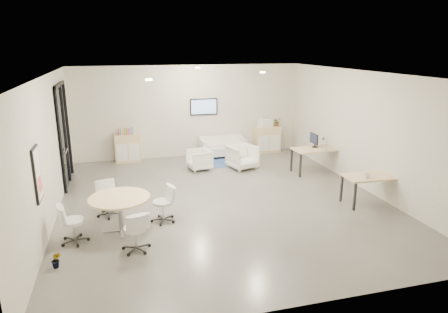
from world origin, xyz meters
name	(u,v)px	position (x,y,z in m)	size (l,w,h in m)	color
room_shell	(222,140)	(0.00, 0.00, 1.60)	(9.60, 10.60, 4.80)	#54524D
glass_door	(64,132)	(-3.95, 2.51, 1.50)	(0.09, 1.90, 2.85)	black
artwork	(37,174)	(-3.97, -1.60, 1.55)	(0.05, 0.54, 1.04)	black
wall_tv	(204,107)	(0.50, 4.46, 1.75)	(0.98, 0.06, 0.58)	black
ceiling_spots	(206,72)	(-0.20, 0.83, 3.18)	(3.14, 4.14, 0.03)	#FFEAC6
sideboard_left	(128,148)	(-2.21, 4.26, 0.47)	(0.84, 0.44, 0.95)	#D7BF81
sideboard_right	(267,139)	(2.83, 4.24, 0.48)	(0.96, 0.46, 0.96)	#D7BF81
books	(125,131)	(-2.25, 4.26, 1.06)	(0.49, 0.14, 0.22)	red
printer	(265,123)	(2.74, 4.25, 1.11)	(0.49, 0.42, 0.31)	white
loveseat	(222,147)	(1.08, 4.10, 0.32)	(1.60, 0.82, 0.60)	white
blue_rug	(213,163)	(0.54, 3.27, 0.01)	(1.55, 1.03, 0.01)	#304894
armchair_left	(199,159)	(-0.04, 2.76, 0.35)	(0.69, 0.64, 0.71)	white
armchair_right	(243,156)	(1.33, 2.50, 0.42)	(0.81, 0.76, 0.83)	white
desk_rear	(317,151)	(3.43, 1.49, 0.70)	(1.54, 0.85, 0.78)	#D7BF81
desk_front	(372,179)	(3.55, -1.16, 0.65)	(1.43, 0.77, 0.73)	#D7BF81
monitor	(314,140)	(3.39, 1.64, 1.01)	(0.20, 0.50, 0.44)	black
round_table	(120,201)	(-2.55, -1.15, 0.70)	(1.28, 1.28, 0.78)	#D7BF81
meeting_chairs	(121,213)	(-2.55, -1.15, 0.41)	(2.57, 2.57, 0.82)	white
plant_cabinet	(277,123)	(3.22, 4.25, 1.09)	(0.28, 0.31, 0.25)	#3F7F3F
plant_floor	(57,264)	(-3.70, -2.36, 0.07)	(0.17, 0.31, 0.14)	#3F7F3F
cup	(367,175)	(3.31, -1.28, 0.79)	(0.13, 0.11, 0.13)	white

